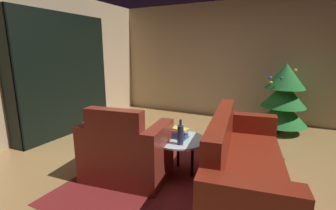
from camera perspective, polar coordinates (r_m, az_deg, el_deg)
ground_plane at (r=3.33m, az=1.34°, el=-14.52°), size 6.81×6.81×0.00m
wall_back at (r=5.70m, az=13.94°, el=10.07°), size 5.39×0.06×2.60m
wall_left at (r=4.76m, az=-29.42°, el=8.37°), size 0.06×5.80×2.60m
area_rug at (r=3.09m, az=2.62°, el=-16.80°), size 2.31×2.36×0.01m
bookshelf_unit at (r=4.89m, az=-22.65°, el=6.41°), size 0.33×1.93×2.18m
armchair_red at (r=2.99m, az=-9.94°, el=-11.07°), size 1.06×0.80×0.92m
couch_red at (r=2.79m, az=17.20°, el=-13.93°), size 1.03×2.16×0.87m
coffee_table at (r=3.02m, az=2.56°, el=-8.82°), size 0.67×0.67×0.46m
book_stack_on_table at (r=3.02m, az=2.63°, el=-6.61°), size 0.23×0.17×0.13m
bottle_on_table at (r=2.79m, az=2.96°, el=-7.01°), size 0.07×0.07×0.30m
decorated_tree at (r=5.00m, az=25.71°, el=1.64°), size 0.90×0.90×1.30m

